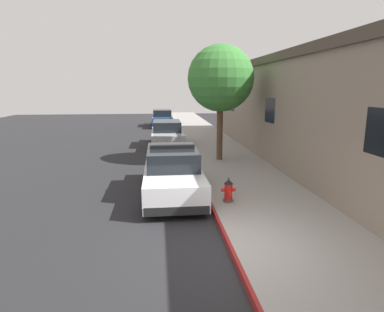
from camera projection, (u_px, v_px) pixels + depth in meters
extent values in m
cube|color=#232326|center=(105.00, 161.00, 16.58)|extent=(32.73, 60.00, 0.20)
cube|color=gray|center=(222.00, 155.00, 17.15)|extent=(3.45, 60.00, 0.16)
cube|color=maroon|center=(188.00, 156.00, 16.97)|extent=(0.08, 60.00, 0.16)
cube|color=gray|center=(342.00, 115.00, 15.12)|extent=(6.92, 27.12, 4.63)
cube|color=#473D33|center=(347.00, 59.00, 14.61)|extent=(7.16, 27.36, 0.36)
cube|color=black|center=(270.00, 110.00, 14.73)|extent=(0.06, 1.30, 1.10)
cube|color=black|center=(233.00, 103.00, 22.12)|extent=(0.06, 1.30, 1.10)
cube|color=white|center=(173.00, 178.00, 11.00)|extent=(1.84, 4.80, 0.76)
cube|color=black|center=(172.00, 157.00, 11.01)|extent=(1.64, 2.50, 0.60)
cube|color=black|center=(177.00, 210.00, 8.78)|extent=(1.76, 0.16, 0.24)
cube|color=black|center=(170.00, 169.00, 13.33)|extent=(1.76, 0.16, 0.24)
cylinder|color=black|center=(148.00, 173.00, 12.62)|extent=(0.22, 0.64, 0.64)
cylinder|color=black|center=(193.00, 172.00, 12.80)|extent=(0.22, 0.64, 0.64)
cylinder|color=black|center=(145.00, 203.00, 9.31)|extent=(0.22, 0.64, 0.64)
cylinder|color=black|center=(205.00, 201.00, 9.49)|extent=(0.22, 0.64, 0.64)
cube|color=black|center=(172.00, 147.00, 10.89)|extent=(1.48, 0.20, 0.12)
cube|color=red|center=(162.00, 147.00, 10.85)|extent=(0.44, 0.18, 0.11)
cube|color=#1E33E0|center=(183.00, 147.00, 10.92)|extent=(0.44, 0.18, 0.11)
cube|color=#B2B5BA|center=(167.00, 137.00, 20.15)|extent=(1.84, 4.80, 0.76)
cube|color=black|center=(167.00, 126.00, 20.16)|extent=(1.64, 2.50, 0.60)
cube|color=black|center=(168.00, 148.00, 17.93)|extent=(1.76, 0.16, 0.24)
cube|color=black|center=(166.00, 136.00, 22.48)|extent=(1.76, 0.16, 0.24)
cylinder|color=black|center=(153.00, 137.00, 21.77)|extent=(0.22, 0.64, 0.64)
cylinder|color=black|center=(179.00, 137.00, 21.95)|extent=(0.22, 0.64, 0.64)
cylinder|color=black|center=(153.00, 146.00, 18.46)|extent=(0.22, 0.64, 0.64)
cylinder|color=black|center=(183.00, 146.00, 18.64)|extent=(0.22, 0.64, 0.64)
cube|color=navy|center=(162.00, 120.00, 30.73)|extent=(1.84, 4.80, 0.76)
cube|color=black|center=(162.00, 113.00, 30.74)|extent=(1.64, 2.50, 0.60)
cube|color=black|center=(163.00, 126.00, 28.50)|extent=(1.76, 0.16, 0.24)
cube|color=black|center=(162.00, 121.00, 33.06)|extent=(1.76, 0.16, 0.24)
cylinder|color=black|center=(153.00, 121.00, 32.35)|extent=(0.22, 0.64, 0.64)
cylinder|color=black|center=(171.00, 121.00, 32.52)|extent=(0.22, 0.64, 0.64)
cylinder|color=black|center=(153.00, 125.00, 29.04)|extent=(0.22, 0.64, 0.64)
cylinder|color=black|center=(172.00, 125.00, 29.21)|extent=(0.22, 0.64, 0.64)
cylinder|color=#4C4C51|center=(228.00, 201.00, 9.93)|extent=(0.32, 0.32, 0.06)
cylinder|color=red|center=(228.00, 192.00, 9.88)|extent=(0.24, 0.24, 0.50)
cone|color=black|center=(229.00, 181.00, 9.81)|extent=(0.28, 0.28, 0.14)
cylinder|color=#4C4C51|center=(229.00, 178.00, 9.79)|extent=(0.05, 0.05, 0.06)
cylinder|color=red|center=(223.00, 190.00, 9.85)|extent=(0.10, 0.10, 0.10)
cylinder|color=red|center=(234.00, 190.00, 9.88)|extent=(0.10, 0.10, 0.10)
cylinder|color=red|center=(230.00, 193.00, 9.70)|extent=(0.13, 0.12, 0.13)
cylinder|color=brown|center=(220.00, 131.00, 15.56)|extent=(0.28, 0.28, 2.74)
sphere|color=#387A33|center=(221.00, 78.00, 15.07)|extent=(3.06, 3.06, 3.06)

